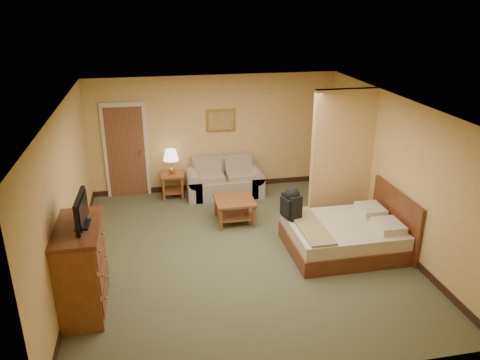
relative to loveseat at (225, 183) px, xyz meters
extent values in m
plane|color=#4E5235|center=(-0.14, -2.57, -0.27)|extent=(6.00, 6.00, 0.00)
plane|color=white|center=(-0.14, -2.57, 2.33)|extent=(6.00, 6.00, 0.00)
cube|color=tan|center=(-0.14, 0.43, 1.03)|extent=(5.50, 0.02, 2.60)
cube|color=tan|center=(-2.89, -2.57, 1.03)|extent=(0.02, 6.00, 2.60)
cube|color=tan|center=(2.61, -2.57, 1.03)|extent=(0.02, 6.00, 2.60)
cube|color=tan|center=(2.01, -1.65, 1.03)|extent=(1.20, 0.15, 2.60)
cube|color=beige|center=(-2.09, 0.40, 0.78)|extent=(0.94, 0.06, 2.10)
cube|color=brown|center=(-2.09, 0.38, 0.73)|extent=(0.80, 0.04, 2.00)
cylinder|color=#AE863F|center=(-1.79, 0.33, 0.73)|extent=(0.04, 0.12, 0.04)
cube|color=black|center=(-0.14, 0.42, -0.21)|extent=(5.50, 0.02, 0.12)
cube|color=gray|center=(0.00, -0.05, -0.07)|extent=(1.37, 0.74, 0.41)
cube|color=gray|center=(0.00, 0.27, 0.35)|extent=(1.37, 0.18, 0.43)
cube|color=gray|center=(-0.69, -0.05, -0.04)|extent=(0.29, 0.74, 0.46)
cube|color=gray|center=(0.69, -0.05, -0.04)|extent=(0.29, 0.74, 0.46)
cube|color=brown|center=(-1.15, 0.08, 0.25)|extent=(0.50, 0.50, 0.04)
cube|color=brown|center=(-1.15, 0.08, -0.13)|extent=(0.42, 0.42, 0.03)
cube|color=brown|center=(-1.35, -0.12, -0.02)|extent=(0.05, 0.05, 0.51)
cube|color=brown|center=(-0.95, -0.12, -0.02)|extent=(0.05, 0.05, 0.51)
cube|color=brown|center=(-1.35, 0.28, -0.02)|extent=(0.05, 0.05, 0.51)
cube|color=brown|center=(-0.95, 0.28, -0.02)|extent=(0.05, 0.05, 0.51)
cylinder|color=#AE863F|center=(-1.15, 0.08, 0.29)|extent=(0.17, 0.17, 0.04)
cylinder|color=#AE863F|center=(-1.15, 0.08, 0.50)|extent=(0.02, 0.02, 0.28)
cone|color=white|center=(-1.15, 0.08, 0.71)|extent=(0.33, 0.33, 0.23)
cube|color=brown|center=(-0.03, -1.39, 0.19)|extent=(0.75, 0.75, 0.04)
cube|color=brown|center=(-0.03, -1.39, -0.11)|extent=(0.65, 0.65, 0.03)
cube|color=brown|center=(-0.36, -1.71, -0.05)|extent=(0.05, 0.05, 0.45)
cube|color=brown|center=(0.29, -1.07, -0.05)|extent=(0.05, 0.05, 0.45)
cube|color=#B78E3F|center=(0.00, 0.41, 1.33)|extent=(0.65, 0.03, 0.50)
cube|color=olive|center=(0.00, 0.39, 1.33)|extent=(0.54, 0.02, 0.40)
cube|color=brown|center=(-2.62, -3.70, 0.35)|extent=(0.57, 1.14, 1.25)
cube|color=#542513|center=(-2.62, -3.70, 1.01)|extent=(0.65, 1.23, 0.06)
cube|color=black|center=(-2.52, -3.70, 1.05)|extent=(0.19, 0.32, 0.03)
cube|color=black|center=(-2.52, -3.70, 1.26)|extent=(0.08, 0.71, 0.43)
cube|color=#542513|center=(1.61, -2.85, -0.13)|extent=(1.89, 1.51, 0.28)
cube|color=beige|center=(1.61, -2.85, 0.12)|extent=(1.83, 1.45, 0.23)
cube|color=#542513|center=(2.57, -2.85, 0.24)|extent=(0.06, 1.60, 1.04)
cube|color=beige|center=(2.26, -3.18, 0.29)|extent=(0.42, 0.52, 0.13)
cube|color=beige|center=(2.26, -2.52, 0.29)|extent=(0.42, 0.52, 0.13)
cube|color=#90804E|center=(1.00, -2.85, 0.25)|extent=(0.42, 1.41, 0.05)
cube|color=black|center=(0.79, -2.44, 0.46)|extent=(0.32, 0.39, 0.45)
sphere|color=black|center=(0.79, -2.44, 0.68)|extent=(0.27, 0.27, 0.27)
camera|label=1|loc=(-1.55, -9.56, 3.87)|focal=35.00mm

